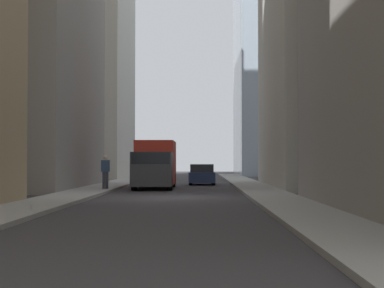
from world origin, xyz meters
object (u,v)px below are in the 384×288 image
Objects in this scene: delivery_truck at (155,164)px; pedestrian at (105,170)px; discarded_bottle at (31,207)px; sedan_navy at (202,175)px.

delivery_truck reaches higher than pedestrian.
delivery_truck is 17.85m from discarded_bottle.
discarded_bottle is (-14.41, 0.02, -0.88)m from pedestrian.
pedestrian reaches higher than sedan_navy.
pedestrian is at bearing -0.09° from discarded_bottle.
sedan_navy is at bearing -12.47° from discarded_bottle.
discarded_bottle is at bearing 179.91° from pedestrian.
sedan_navy is at bearing -29.11° from pedestrian.
discarded_bottle is at bearing 172.04° from delivery_truck.
delivery_truck is 3.58× the size of pedestrian.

